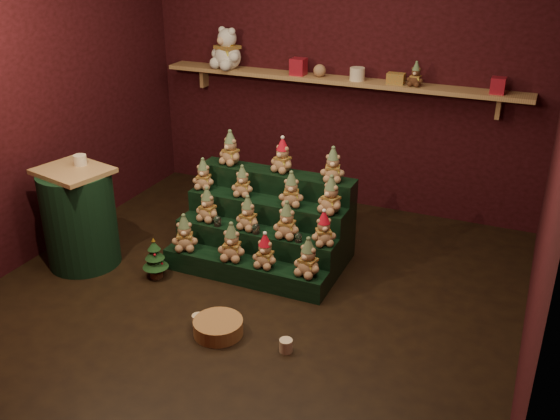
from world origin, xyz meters
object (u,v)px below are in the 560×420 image
at_px(snow_globe_a, 217,221).
at_px(snow_globe_c, 298,237).
at_px(snow_globe_b, 256,228).
at_px(mug_right, 286,346).
at_px(white_bear, 227,43).
at_px(side_table, 80,218).
at_px(riser_tier_front, 244,270).
at_px(wicker_basket, 218,327).
at_px(brown_bear, 416,74).
at_px(mini_christmas_tree, 155,258).
at_px(mug_left, 198,320).

xyz_separation_m(snow_globe_a, snow_globe_c, (0.73, 0.00, -0.01)).
xyz_separation_m(snow_globe_b, mug_right, (0.65, -0.89, -0.36)).
bearing_deg(white_bear, snow_globe_c, -27.63).
distance_m(snow_globe_b, side_table, 1.49).
xyz_separation_m(riser_tier_front, snow_globe_b, (0.04, 0.16, 0.31)).
bearing_deg(snow_globe_c, side_table, -166.11).
height_order(side_table, wicker_basket, side_table).
height_order(wicker_basket, brown_bear, brown_bear).
bearing_deg(riser_tier_front, snow_globe_b, 77.10).
distance_m(mini_christmas_tree, white_bear, 2.42).
height_order(side_table, mini_christmas_tree, side_table).
height_order(mug_left, white_bear, white_bear).
bearing_deg(brown_bear, wicker_basket, -100.32).
bearing_deg(riser_tier_front, side_table, -168.42).
xyz_separation_m(snow_globe_a, side_table, (-1.06, -0.44, 0.02)).
xyz_separation_m(snow_globe_b, side_table, (-1.42, -0.44, 0.02)).
bearing_deg(mini_christmas_tree, brown_bear, 50.77).
height_order(snow_globe_a, mug_right, snow_globe_a).
xyz_separation_m(side_table, brown_bear, (2.29, 1.99, 1.00)).
distance_m(side_table, mini_christmas_tree, 0.74).
bearing_deg(wicker_basket, snow_globe_c, 74.71).
bearing_deg(white_bear, riser_tier_front, -39.61).
xyz_separation_m(snow_globe_a, mug_left, (0.30, -0.87, -0.36)).
xyz_separation_m(mini_christmas_tree, mug_right, (1.37, -0.48, -0.13)).
xyz_separation_m(snow_globe_b, wicker_basket, (0.13, -0.90, -0.35)).
xyz_separation_m(snow_globe_c, wicker_basket, (-0.24, -0.90, -0.34)).
bearing_deg(wicker_basket, mug_left, 171.45).
bearing_deg(wicker_basket, snow_globe_a, 118.45).
height_order(mini_christmas_tree, wicker_basket, mini_christmas_tree).
relative_size(snow_globe_a, wicker_basket, 0.25).
bearing_deg(snow_globe_b, mug_right, -53.91).
distance_m(wicker_basket, white_bear, 3.11).
bearing_deg(white_bear, snow_globe_a, -46.20).
distance_m(mini_christmas_tree, brown_bear, 2.81).
bearing_deg(mug_left, snow_globe_c, 63.91).
relative_size(snow_globe_c, mug_right, 0.83).
bearing_deg(riser_tier_front, brown_bear, 61.95).
xyz_separation_m(snow_globe_a, wicker_basket, (0.49, -0.90, -0.35)).
bearing_deg(snow_globe_a, snow_globe_b, 0.00).
distance_m(mini_christmas_tree, mug_left, 0.82).
distance_m(snow_globe_c, wicker_basket, 0.99).
xyz_separation_m(riser_tier_front, mug_right, (0.68, -0.73, -0.04)).
xyz_separation_m(side_table, mini_christmas_tree, (0.70, 0.04, -0.25)).
relative_size(side_table, brown_bear, 4.03).
relative_size(mug_right, wicker_basket, 0.26).
height_order(mini_christmas_tree, brown_bear, brown_bear).
distance_m(snow_globe_b, mini_christmas_tree, 0.86).
xyz_separation_m(snow_globe_b, white_bear, (-1.04, 1.55, 1.17)).
relative_size(snow_globe_b, wicker_basket, 0.25).
bearing_deg(riser_tier_front, snow_globe_c, 21.29).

